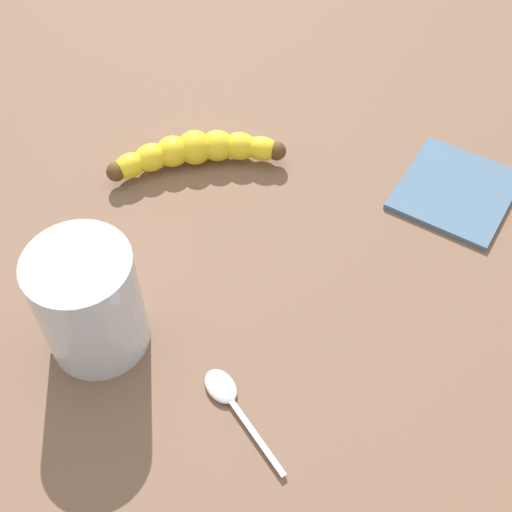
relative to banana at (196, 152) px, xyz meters
The scene contains 5 objects.
wooden_tabletop 13.20cm from the banana, 136.14° to the left, with size 120.00×120.00×3.00cm, color brown.
banana is the anchor object (origin of this frame).
smoothie_glass 23.77cm from the banana, 95.87° to the left, with size 8.93×8.93×11.23cm.
teaspoon 28.29cm from the banana, 122.44° to the left, with size 10.30×7.11×0.80cm.
folded_napkin 28.30cm from the banana, 164.35° to the right, with size 11.21×12.22×0.60cm, color slate.
Camera 1 is at (-19.09, 37.54, 55.84)cm, focal length 47.29 mm.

